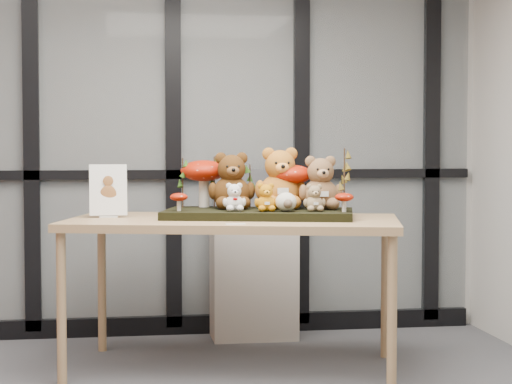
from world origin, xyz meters
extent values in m
plane|color=#B9B6AF|center=(0.00, 2.50, 1.40)|extent=(5.00, 0.00, 5.00)
plane|color=#B9B6AF|center=(0.00, -2.50, 1.40)|extent=(5.00, 0.00, 5.00)
cube|color=#2D383F|center=(0.00, 2.47, 1.40)|extent=(4.90, 0.02, 2.70)
cube|color=black|center=(0.00, 2.47, 0.06)|extent=(4.90, 0.06, 0.12)
cube|color=black|center=(0.00, 2.47, 1.05)|extent=(4.90, 0.06, 0.06)
cube|color=black|center=(-0.45, 2.47, 1.40)|extent=(0.10, 0.06, 2.70)
cube|color=black|center=(0.45, 2.47, 1.40)|extent=(0.10, 0.06, 2.70)
cube|color=black|center=(1.30, 2.47, 1.40)|extent=(0.10, 0.06, 2.70)
cube|color=black|center=(2.20, 2.47, 1.40)|extent=(0.10, 0.06, 2.70)
cube|color=tan|center=(0.71, 1.45, 0.82)|extent=(1.96, 1.31, 0.04)
cylinder|color=tan|center=(-0.21, 1.27, 0.40)|extent=(0.05, 0.05, 0.80)
cylinder|color=tan|center=(-0.01, 2.04, 0.40)|extent=(0.05, 0.05, 0.80)
cylinder|color=tan|center=(1.43, 0.85, 0.40)|extent=(0.05, 0.05, 0.80)
cylinder|color=tan|center=(1.63, 1.62, 0.40)|extent=(0.05, 0.05, 0.80)
cube|color=black|center=(0.86, 1.48, 0.86)|extent=(1.13, 0.75, 0.04)
cube|color=silver|center=(0.04, 1.64, 0.84)|extent=(0.10, 0.06, 0.01)
cube|color=white|center=(0.04, 1.64, 0.99)|extent=(0.21, 0.07, 0.28)
ellipsoid|color=brown|center=(0.04, 1.63, 0.97)|extent=(0.09, 0.01, 0.10)
ellipsoid|color=brown|center=(0.04, 1.63, 1.04)|extent=(0.06, 0.01, 0.06)
cube|color=white|center=(0.68, 1.08, 0.84)|extent=(0.10, 0.03, 0.00)
cube|color=#B2A99F|center=(0.95, 2.27, 0.36)|extent=(0.54, 0.31, 0.72)
cube|color=#4C4E54|center=(0.95, 2.29, 0.90)|extent=(0.52, 0.05, 0.37)
cube|color=black|center=(0.95, 2.27, 0.90)|extent=(0.46, 0.00, 0.30)
camera|label=1|loc=(0.07, -3.57, 1.25)|focal=65.00mm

